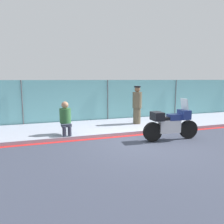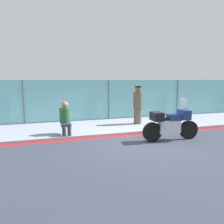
% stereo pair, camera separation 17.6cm
% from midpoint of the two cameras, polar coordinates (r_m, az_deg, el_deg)
% --- Properties ---
extents(ground_plane, '(120.00, 120.00, 0.00)m').
position_cam_midpoint_polar(ground_plane, '(7.80, 8.70, -8.02)').
color(ground_plane, '#333847').
extents(sidewalk, '(30.74, 3.00, 0.13)m').
position_cam_midpoint_polar(sidewalk, '(10.14, 2.11, -3.68)').
color(sidewalk, '#8E93A3').
rests_on(sidewalk, ground_plane).
extents(curb_paint_stripe, '(30.74, 0.18, 0.01)m').
position_cam_midpoint_polar(curb_paint_stripe, '(8.72, 5.65, -6.18)').
color(curb_paint_stripe, red).
rests_on(curb_paint_stripe, ground_plane).
extents(storefront_fence, '(29.20, 0.17, 2.18)m').
position_cam_midpoint_polar(storefront_fence, '(11.48, -0.53, 2.92)').
color(storefront_fence, '#6BB2B7').
rests_on(storefront_fence, ground_plane).
extents(motorcycle, '(2.17, 0.58, 1.52)m').
position_cam_midpoint_polar(motorcycle, '(8.22, 15.66, -2.96)').
color(motorcycle, black).
rests_on(motorcycle, ground_plane).
extents(officer_standing, '(0.43, 0.43, 1.77)m').
position_cam_midpoint_polar(officer_standing, '(10.29, 7.25, 1.89)').
color(officer_standing, brown).
rests_on(officer_standing, sidewalk).
extents(person_seated_on_curb, '(0.43, 0.67, 1.25)m').
position_cam_midpoint_polar(person_seated_on_curb, '(8.44, -11.49, -1.16)').
color(person_seated_on_curb, '#2D3342').
rests_on(person_seated_on_curb, sidewalk).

